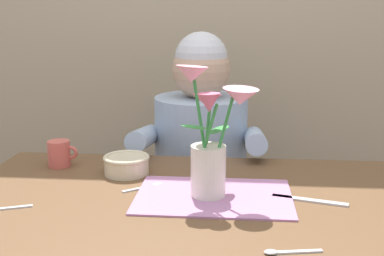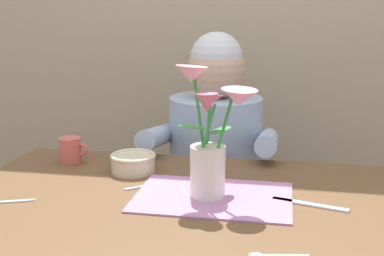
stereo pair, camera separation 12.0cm
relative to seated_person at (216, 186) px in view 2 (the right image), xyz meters
The scene contains 10 objects.
dining_table 0.62m from the seated_person, 90.35° to the right, with size 1.20×0.80×0.74m.
seated_person is the anchor object (origin of this frame).
striped_placemat 0.61m from the seated_person, 82.89° to the right, with size 0.40×0.28×0.01m, color #B275A3.
flower_vase 0.67m from the seated_person, 83.79° to the right, with size 0.24×0.20×0.34m.
ceramic_bowl 0.50m from the seated_person, 115.12° to the right, with size 0.14×0.14×0.06m.
dinner_knife 0.69m from the seated_person, 61.66° to the right, with size 0.19×0.02×0.01m, color silver.
coffee_cup 0.59m from the seated_person, 139.33° to the right, with size 0.09×0.07×0.08m.
spoon_0 0.56m from the seated_person, 101.74° to the right, with size 0.10×0.08×0.01m.
spoon_1 0.92m from the seated_person, 75.51° to the right, with size 0.12×0.04×0.01m.
spoon_2 0.85m from the seated_person, 122.02° to the right, with size 0.12×0.06×0.01m.
Camera 2 is at (0.25, -1.18, 1.22)m, focal length 47.58 mm.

